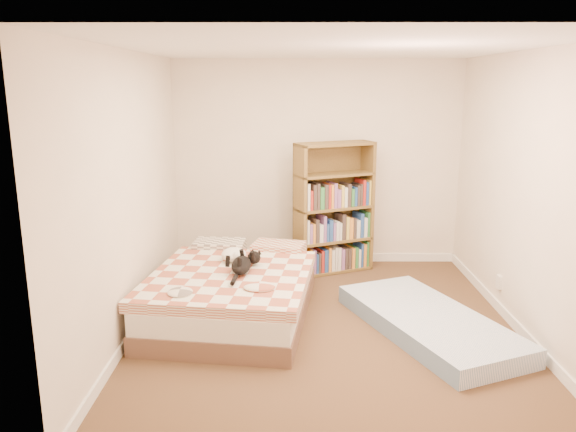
{
  "coord_description": "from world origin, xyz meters",
  "views": [
    {
      "loc": [
        -0.34,
        -4.85,
        2.21
      ],
      "look_at": [
        -0.35,
        0.3,
        0.99
      ],
      "focal_mm": 35.0,
      "sensor_mm": 36.0,
      "label": 1
    }
  ],
  "objects_px": {
    "bed": "(234,291)",
    "bookshelf": "(333,225)",
    "black_cat": "(242,264)",
    "floor_mattress": "(429,323)",
    "white_dog": "(235,255)"
  },
  "relations": [
    {
      "from": "bed",
      "to": "bookshelf",
      "type": "distance_m",
      "value": 1.74
    },
    {
      "from": "bookshelf",
      "to": "black_cat",
      "type": "height_order",
      "value": "bookshelf"
    },
    {
      "from": "black_cat",
      "to": "bed",
      "type": "bearing_deg",
      "value": 161.02
    },
    {
      "from": "bookshelf",
      "to": "floor_mattress",
      "type": "bearing_deg",
      "value": -90.53
    },
    {
      "from": "bed",
      "to": "white_dog",
      "type": "relative_size",
      "value": 6.33
    },
    {
      "from": "bed",
      "to": "floor_mattress",
      "type": "distance_m",
      "value": 1.86
    },
    {
      "from": "bookshelf",
      "to": "black_cat",
      "type": "distance_m",
      "value": 1.74
    },
    {
      "from": "bed",
      "to": "black_cat",
      "type": "distance_m",
      "value": 0.33
    },
    {
      "from": "black_cat",
      "to": "white_dog",
      "type": "height_order",
      "value": "black_cat"
    },
    {
      "from": "bookshelf",
      "to": "black_cat",
      "type": "relative_size",
      "value": 2.2
    },
    {
      "from": "black_cat",
      "to": "floor_mattress",
      "type": "bearing_deg",
      "value": 18.65
    },
    {
      "from": "bookshelf",
      "to": "black_cat",
      "type": "bearing_deg",
      "value": -148.05
    },
    {
      "from": "black_cat",
      "to": "bookshelf",
      "type": "bearing_deg",
      "value": 84.29
    },
    {
      "from": "white_dog",
      "to": "floor_mattress",
      "type": "bearing_deg",
      "value": -0.48
    },
    {
      "from": "bookshelf",
      "to": "white_dog",
      "type": "relative_size",
      "value": 4.57
    }
  ]
}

